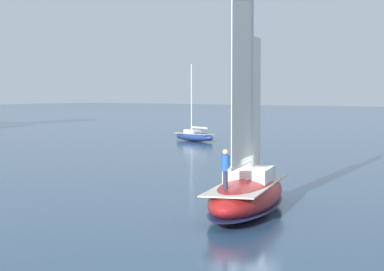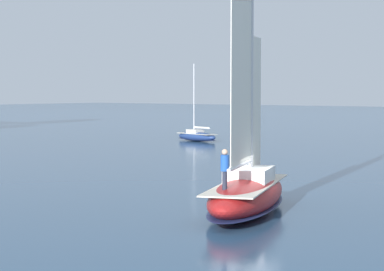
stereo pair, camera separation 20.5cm
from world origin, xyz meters
TOP-DOWN VIEW (x-y plane):
  - ground_plane at (0.00, 0.00)m, footprint 400.00×400.00m
  - sailboat_main at (0.01, 0.00)m, footprint 9.94×5.82m
  - sailboat_moored_far_slip at (35.91, 28.77)m, footprint 3.15×6.13m

SIDE VIEW (x-z plane):
  - ground_plane at x=0.00m, z-range 0.00..0.00m
  - sailboat_moored_far_slip at x=35.91m, z-range -3.52..4.63m
  - sailboat_main at x=0.01m, z-range -5.54..7.64m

